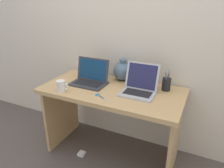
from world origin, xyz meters
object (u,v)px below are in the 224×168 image
at_px(laptop_left, 91,77).
at_px(green_vase, 123,71).
at_px(coffee_mug, 61,86).
at_px(scissors, 99,96).
at_px(laptop_right, 140,85).
at_px(pen_cup, 166,84).
at_px(power_brick, 82,154).

height_order(laptop_left, green_vase, laptop_left).
relative_size(coffee_mug, scissors, 0.88).
bearing_deg(green_vase, laptop_left, -139.06).
height_order(laptop_right, pen_cup, laptop_right).
height_order(laptop_left, laptop_right, laptop_right).
height_order(coffee_mug, pen_cup, pen_cup).
xyz_separation_m(green_vase, power_brick, (-0.28, -0.44, -0.83)).
bearing_deg(power_brick, laptop_right, 21.94).
bearing_deg(scissors, laptop_right, 39.03).
bearing_deg(scissors, green_vase, 85.96).
xyz_separation_m(green_vase, scissors, (-0.03, -0.46, -0.09)).
relative_size(pen_cup, scissors, 1.38).
distance_m(green_vase, pen_cup, 0.47).
distance_m(laptop_right, power_brick, 0.99).
bearing_deg(laptop_left, pen_cup, 11.57).
height_order(laptop_left, power_brick, laptop_left).
relative_size(laptop_left, coffee_mug, 2.77).
height_order(laptop_right, power_brick, laptop_right).
relative_size(green_vase, coffee_mug, 1.77).
relative_size(laptop_right, green_vase, 1.38).
xyz_separation_m(pen_cup, power_brick, (-0.74, -0.36, -0.80)).
relative_size(laptop_left, power_brick, 4.90).
distance_m(green_vase, coffee_mug, 0.65).
bearing_deg(laptop_right, scissors, -140.97).
xyz_separation_m(coffee_mug, pen_cup, (0.85, 0.44, 0.01)).
xyz_separation_m(laptop_left, power_brick, (-0.02, -0.21, -0.80)).
bearing_deg(coffee_mug, pen_cup, 27.06).
bearing_deg(laptop_right, coffee_mug, -155.90).
bearing_deg(laptop_right, laptop_left, -179.93).
bearing_deg(scissors, pen_cup, 37.57).
distance_m(laptop_left, laptop_right, 0.51).
height_order(green_vase, power_brick, green_vase).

